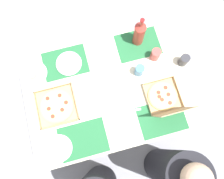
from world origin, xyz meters
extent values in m
plane|color=gray|center=(0.00, 0.00, 0.00)|extent=(6.00, 6.00, 0.00)
cylinder|color=#3F3328|center=(-0.63, -0.41, 0.35)|extent=(0.07, 0.07, 0.70)
cylinder|color=#3F3328|center=(0.63, -0.41, 0.35)|extent=(0.07, 0.07, 0.70)
cylinder|color=#3F3328|center=(-0.63, 0.41, 0.35)|extent=(0.07, 0.07, 0.70)
cylinder|color=#3F3328|center=(0.63, 0.41, 0.35)|extent=(0.07, 0.07, 0.70)
cube|color=beige|center=(0.00, 0.00, 0.71)|extent=(1.38, 0.94, 0.03)
cube|color=#236638|center=(-0.31, -0.32, 0.73)|extent=(0.36, 0.26, 0.00)
cube|color=#236638|center=(0.31, -0.32, 0.73)|extent=(0.36, 0.26, 0.00)
cube|color=#236638|center=(-0.31, 0.32, 0.73)|extent=(0.36, 0.26, 0.00)
cube|color=#236638|center=(0.31, 0.32, 0.73)|extent=(0.36, 0.26, 0.00)
cube|color=tan|center=(-0.37, 0.16, 0.73)|extent=(0.26, 0.26, 0.01)
cube|color=tan|center=(-0.50, 0.16, 0.75)|extent=(0.01, 0.26, 0.03)
cube|color=tan|center=(-0.24, 0.16, 0.75)|extent=(0.01, 0.26, 0.03)
cube|color=tan|center=(-0.37, 0.03, 0.75)|extent=(0.26, 0.01, 0.03)
cube|color=tan|center=(-0.37, 0.29, 0.75)|extent=(0.26, 0.01, 0.03)
cylinder|color=#E0B76B|center=(-0.37, 0.16, 0.74)|extent=(0.23, 0.23, 0.01)
cylinder|color=#EFD67F|center=(-0.37, 0.16, 0.75)|extent=(0.21, 0.21, 0.00)
cylinder|color=red|center=(-0.34, 0.16, 0.75)|extent=(0.03, 0.03, 0.00)
cylinder|color=red|center=(-0.35, 0.18, 0.75)|extent=(0.03, 0.03, 0.00)
cylinder|color=red|center=(-0.40, 0.22, 0.75)|extent=(0.03, 0.03, 0.00)
cylinder|color=red|center=(-0.41, 0.16, 0.75)|extent=(0.03, 0.03, 0.00)
cylinder|color=red|center=(-0.41, 0.10, 0.75)|extent=(0.03, 0.03, 0.00)
cylinder|color=red|center=(-0.34, 0.12, 0.75)|extent=(0.03, 0.03, 0.00)
cube|color=tan|center=(-0.37, 0.31, 0.89)|extent=(0.26, 0.05, 0.26)
cube|color=tan|center=(0.45, 0.02, 0.73)|extent=(0.30, 0.30, 0.01)
cube|color=tan|center=(0.30, 0.02, 0.75)|extent=(0.01, 0.30, 0.03)
cube|color=tan|center=(0.60, 0.02, 0.75)|extent=(0.01, 0.30, 0.03)
cube|color=tan|center=(0.45, -0.13, 0.75)|extent=(0.30, 0.01, 0.03)
cube|color=tan|center=(0.45, 0.17, 0.75)|extent=(0.30, 0.01, 0.03)
cylinder|color=#E0B76B|center=(0.45, 0.02, 0.74)|extent=(0.27, 0.27, 0.01)
cylinder|color=#EFD67F|center=(0.45, 0.02, 0.75)|extent=(0.24, 0.24, 0.00)
cylinder|color=red|center=(0.51, 0.03, 0.75)|extent=(0.03, 0.03, 0.00)
cylinder|color=red|center=(0.49, 0.09, 0.75)|extent=(0.03, 0.03, 0.00)
cylinder|color=red|center=(0.41, 0.06, 0.75)|extent=(0.03, 0.03, 0.00)
cylinder|color=red|center=(0.37, 0.01, 0.75)|extent=(0.03, 0.03, 0.00)
cylinder|color=red|center=(0.41, -0.05, 0.75)|extent=(0.03, 0.03, 0.00)
cylinder|color=red|center=(0.50, -0.06, 0.75)|extent=(0.03, 0.03, 0.00)
cylinder|color=white|center=(0.28, -0.30, 0.73)|extent=(0.20, 0.20, 0.01)
cylinder|color=white|center=(0.28, -0.30, 0.74)|extent=(0.21, 0.21, 0.01)
cylinder|color=white|center=(0.57, -0.29, 0.73)|extent=(0.19, 0.19, 0.01)
cylinder|color=white|center=(0.57, -0.29, 0.74)|extent=(0.20, 0.20, 0.01)
cylinder|color=#E0B76B|center=(0.59, -0.28, 0.75)|extent=(0.08, 0.08, 0.01)
cylinder|color=#EFD67F|center=(0.59, -0.28, 0.75)|extent=(0.07, 0.07, 0.00)
cylinder|color=white|center=(0.50, 0.33, 0.73)|extent=(0.19, 0.19, 0.01)
cylinder|color=white|center=(0.50, 0.33, 0.74)|extent=(0.20, 0.20, 0.01)
cylinder|color=#E0B76B|center=(0.52, 0.33, 0.75)|extent=(0.08, 0.08, 0.01)
cylinder|color=#EFD67F|center=(0.52, 0.33, 0.75)|extent=(0.07, 0.07, 0.00)
cylinder|color=#B2382D|center=(-0.32, -0.35, 0.84)|extent=(0.09, 0.09, 0.22)
cone|color=#B2382D|center=(-0.32, -0.35, 0.96)|extent=(0.09, 0.09, 0.04)
cylinder|color=#B2382D|center=(-0.32, -0.35, 1.01)|extent=(0.03, 0.03, 0.06)
cylinder|color=red|center=(-0.32, -0.35, 1.04)|extent=(0.03, 0.03, 0.01)
cylinder|color=#BF4742|center=(-0.41, -0.18, 0.78)|extent=(0.08, 0.08, 0.11)
cylinder|color=teal|center=(-0.25, -0.08, 0.78)|extent=(0.07, 0.07, 0.11)
cylinder|color=#333338|center=(-0.61, -0.07, 0.78)|extent=(0.08, 0.08, 0.10)
cube|color=#B7B7BC|center=(0.02, -0.24, 0.73)|extent=(0.21, 0.04, 0.00)
cube|color=#B7B7BC|center=(-0.07, 0.20, 0.73)|extent=(0.21, 0.04, 0.00)
cylinder|color=black|center=(-0.31, 0.73, 0.49)|extent=(0.32, 0.32, 0.98)
sphere|color=#D1A889|center=(-0.31, 0.73, 1.08)|extent=(0.19, 0.19, 0.19)
camera|label=1|loc=(0.11, 0.42, 2.46)|focal=36.06mm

